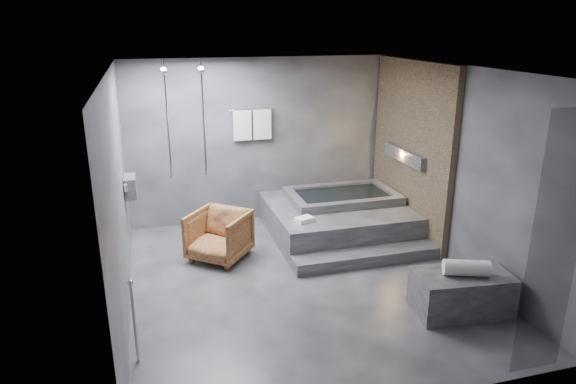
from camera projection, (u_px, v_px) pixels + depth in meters
name	position (u px, v px, depth m)	size (l,w,h in m)	color
room	(327.00, 150.00, 6.73)	(5.00, 5.04, 2.82)	#2B2C2E
tub_deck	(337.00, 219.00, 8.47)	(2.20, 2.00, 0.50)	#303033
tub_step	(366.00, 257.00, 7.44)	(2.20, 0.36, 0.18)	#303033
concrete_bench	(461.00, 293.00, 6.14)	(1.12, 0.62, 0.50)	#303033
driftwood_chair	(219.00, 235.00, 7.51)	(0.77, 0.80, 0.73)	#4E2913
rolled_towel	(466.00, 268.00, 6.00)	(0.19, 0.19, 0.53)	white
deck_towel	(304.00, 220.00, 7.65)	(0.26, 0.19, 0.07)	white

